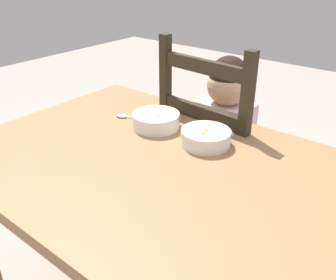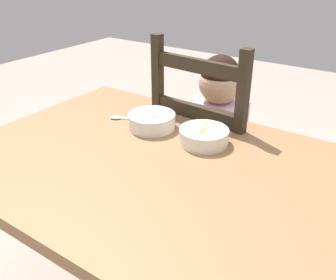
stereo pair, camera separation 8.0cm
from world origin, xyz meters
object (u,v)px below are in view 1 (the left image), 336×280
Objects in this scene: bowl_of_carrots at (204,137)px; dining_chair at (218,166)px; child_figure at (221,135)px; dining_table at (171,195)px; bowl_of_peas at (156,120)px; spoon at (127,116)px.

dining_chair is at bearing 110.54° from bowl_of_carrots.
dining_table is at bearing -76.97° from child_figure.
bowl_of_peas reaches higher than spoon.
bowl_of_carrots is at bearing 91.50° from dining_table.
bowl_of_carrots is at bearing 0.58° from spoon.
dining_table is at bearing -26.73° from spoon.
child_figure is at bearing 103.03° from dining_table.
bowl_of_peas reaches higher than bowl_of_carrots.
bowl_of_peas is at bearing 139.37° from dining_table.
spoon is (-0.25, -0.30, 0.11)m from child_figure.
dining_chair is 0.43m from bowl_of_peas.
spoon is (-0.15, -0.00, -0.02)m from bowl_of_peas.
dining_chair is 1.08× the size of child_figure.
child_figure reaches higher than spoon.
child_figure reaches higher than bowl_of_peas.
bowl_of_carrots reaches higher than spoon.
dining_table is 1.42× the size of child_figure.
child_figure reaches higher than dining_table.
child_figure reaches higher than bowl_of_carrots.
bowl_of_peas is 1.04× the size of bowl_of_carrots.
dining_chair is 6.08× the size of bowl_of_peas.
dining_table is at bearing -88.50° from bowl_of_carrots.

